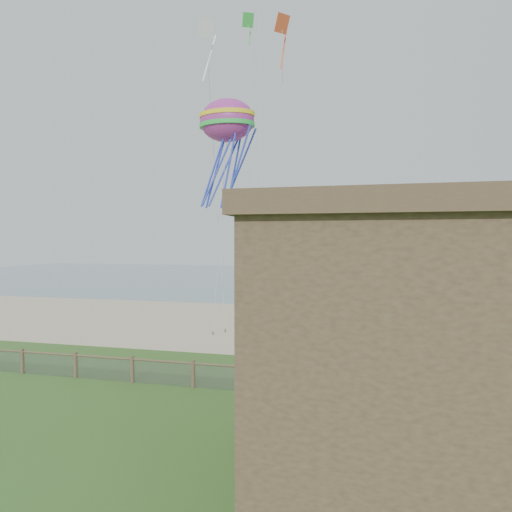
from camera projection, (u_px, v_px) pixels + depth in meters
The scene contains 9 objects.
ground at pixel (123, 447), 14.55m from camera, with size 160.00×160.00×0.00m, color #35551D.
sand_beach at pixel (269, 324), 35.90m from camera, with size 72.00×20.00×0.02m, color tan.
ocean at pixel (323, 278), 78.59m from camera, with size 160.00×68.00×0.02m, color slate.
chainlink_fence at pixel (193, 376), 20.35m from camera, with size 36.20×0.20×1.25m, color brown, non-canonical shape.
picnic_table at pixel (288, 425), 15.39m from camera, with size 1.68×1.27×0.71m, color brown, non-canonical shape.
octopus_kite at pixel (227, 151), 27.93m from camera, with size 3.48×2.46×7.16m, color #F33926, non-canonical shape.
kite_white at pixel (206, 45), 27.99m from camera, with size 1.15×0.70×3.26m, color white, non-canonical shape.
kite_red at pixel (282, 37), 29.43m from camera, with size 1.15×0.70×2.87m, color #D94E26, non-canonical shape.
kite_green at pixel (248, 27), 36.69m from camera, with size 1.08×0.70×2.25m, color green, non-canonical shape.
Camera 1 is at (7.56, -12.89, 6.60)m, focal length 32.00 mm.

